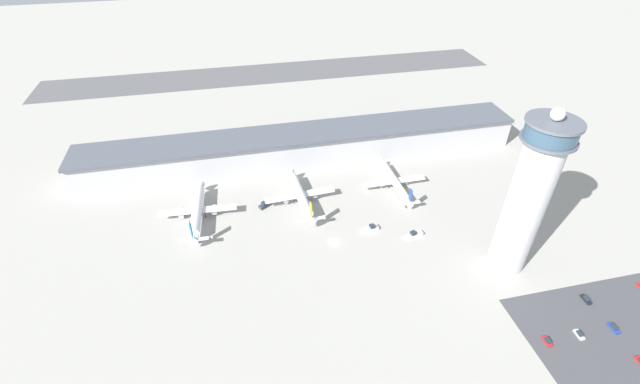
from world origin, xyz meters
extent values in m
plane|color=#9E9B93|center=(0.00, 0.00, 0.00)|extent=(1000.00, 1000.00, 0.00)
cube|color=#B2B2B7|center=(0.00, 70.00, 7.93)|extent=(239.42, 22.00, 15.87)
cube|color=#4C515B|center=(0.00, 70.00, 16.67)|extent=(239.42, 25.00, 1.60)
cube|color=#515154|center=(0.00, 205.08, 0.00)|extent=(359.13, 44.00, 0.01)
cylinder|color=#BCBCC1|center=(65.76, -26.98, 28.91)|extent=(14.40, 14.40, 57.81)
cylinder|color=#565B66|center=(65.76, -26.98, 58.21)|extent=(18.53, 18.53, 0.80)
cylinder|color=#334C60|center=(65.76, -26.98, 61.43)|extent=(17.04, 17.04, 5.62)
cylinder|color=#565B66|center=(65.76, -26.98, 64.74)|extent=(18.53, 18.53, 1.00)
sphere|color=white|center=(65.76, -26.98, 67.53)|extent=(4.58, 4.58, 4.58)
cube|color=#424247|center=(85.16, -63.95, 0.00)|extent=(64.00, 40.00, 0.01)
cylinder|color=silver|center=(-57.80, 30.36, 4.63)|extent=(6.61, 33.54, 4.57)
cone|color=silver|center=(-56.65, 49.04, 4.63)|extent=(4.82, 4.39, 4.57)
cone|color=silver|center=(-58.99, 10.99, 4.63)|extent=(4.44, 5.73, 4.11)
cube|color=silver|center=(-57.76, 31.02, 3.83)|extent=(36.14, 6.60, 0.44)
cylinder|color=#A8A8B2|center=(-65.23, 32.48, 2.44)|extent=(2.82, 5.17, 2.51)
cylinder|color=#A8A8B2|center=(-50.16, 31.55, 2.44)|extent=(2.82, 5.17, 2.51)
cube|color=#197FB2|center=(-59.06, 9.89, 10.57)|extent=(0.47, 2.81, 7.32)
cube|color=silver|center=(-59.09, 9.49, 5.08)|extent=(12.90, 2.78, 0.24)
cylinder|color=black|center=(-56.85, 45.79, 1.17)|extent=(0.28, 0.28, 2.34)
cylinder|color=black|center=(-54.61, 30.03, 1.17)|extent=(0.28, 0.28, 2.34)
cylinder|color=black|center=(-61.00, 30.42, 1.17)|extent=(0.28, 0.28, 2.34)
cylinder|color=silver|center=(-9.15, 31.41, 4.88)|extent=(6.83, 32.14, 4.57)
cone|color=silver|center=(-10.44, 49.36, 4.88)|extent=(4.85, 4.43, 4.57)
cone|color=silver|center=(-7.82, 12.77, 4.88)|extent=(4.49, 5.76, 4.11)
cube|color=silver|center=(-9.20, 32.04, 4.08)|extent=(34.79, 6.86, 0.44)
cylinder|color=#A8A8B2|center=(-16.51, 32.52, 2.70)|extent=(2.86, 5.19, 2.51)
cylinder|color=#A8A8B2|center=(-2.03, 33.56, 2.70)|extent=(2.86, 5.19, 2.51)
cube|color=orange|center=(-7.74, 11.67, 10.82)|extent=(0.50, 2.81, 7.31)
cube|color=silver|center=(-7.71, 11.27, 5.34)|extent=(12.90, 2.91, 0.24)
cylinder|color=black|center=(-10.21, 46.12, 1.30)|extent=(0.28, 0.28, 2.60)
cylinder|color=black|center=(-5.95, 31.47, 1.30)|extent=(0.28, 0.28, 2.60)
cylinder|color=black|center=(-12.33, 31.02, 1.30)|extent=(0.28, 0.28, 2.60)
cylinder|color=white|center=(39.95, 33.52, 4.08)|extent=(4.33, 32.15, 3.78)
cone|color=white|center=(39.65, 51.26, 4.08)|extent=(3.84, 3.47, 3.78)
cone|color=white|center=(40.26, 15.21, 4.08)|extent=(3.48, 4.60, 3.41)
cube|color=white|center=(39.94, 34.16, 3.42)|extent=(33.39, 4.96, 0.44)
cylinder|color=#A8A8B2|center=(32.92, 35.04, 2.27)|extent=(2.15, 4.20, 2.08)
cylinder|color=#A8A8B2|center=(46.92, 35.28, 2.27)|extent=(2.15, 4.20, 2.08)
cube|color=navy|center=(40.27, 14.30, 9.00)|extent=(0.35, 2.80, 6.05)
cube|color=white|center=(40.28, 13.90, 4.46)|extent=(10.63, 2.18, 0.24)
cylinder|color=black|center=(39.70, 48.36, 1.09)|extent=(0.28, 0.28, 2.19)
cylinder|color=black|center=(42.60, 33.40, 1.09)|extent=(0.28, 0.28, 2.19)
cylinder|color=black|center=(37.30, 33.31, 1.09)|extent=(0.28, 0.28, 2.19)
cube|color=black|center=(-26.27, 31.83, 0.06)|extent=(5.88, 4.96, 0.12)
cube|color=#2D333D|center=(-26.27, 31.83, 0.80)|extent=(6.80, 5.59, 1.59)
cube|color=#232D38|center=(-26.81, 31.49, 2.24)|extent=(2.83, 2.93, 1.30)
cube|color=black|center=(18.01, 4.25, 0.06)|extent=(6.45, 3.44, 0.12)
cube|color=silver|center=(18.01, 4.25, 0.78)|extent=(7.62, 3.74, 1.56)
cube|color=#232D38|center=(18.73, 4.37, 2.20)|extent=(2.53, 2.60, 1.28)
cube|color=black|center=(35.78, -3.75, 0.06)|extent=(6.99, 3.72, 0.12)
cube|color=silver|center=(35.78, -3.75, 0.78)|extent=(8.25, 4.07, 1.55)
cube|color=#232D38|center=(35.01, -3.91, 2.19)|extent=(2.77, 2.65, 1.27)
cube|color=black|center=(85.15, -51.17, 0.06)|extent=(1.67, 3.90, 0.12)
cube|color=black|center=(85.15, -51.17, 0.43)|extent=(1.74, 4.64, 0.87)
cube|color=#232D38|center=(85.15, -51.28, 1.22)|extent=(1.53, 2.55, 0.71)
cube|color=black|center=(71.95, -63.97, 0.06)|extent=(1.83, 3.56, 0.12)
cube|color=silver|center=(71.95, -63.97, 0.41)|extent=(1.93, 4.22, 0.82)
cube|color=#232D38|center=(71.95, -64.07, 1.16)|extent=(1.64, 2.35, 0.67)
cube|color=black|center=(59.39, -63.94, 0.06)|extent=(1.82, 3.45, 0.12)
cube|color=red|center=(59.39, -63.94, 0.40)|extent=(1.92, 4.09, 0.80)
cube|color=#232D38|center=(59.38, -64.04, 1.12)|extent=(1.63, 2.28, 0.65)
cube|color=black|center=(85.74, -64.39, 0.06)|extent=(1.80, 3.84, 0.12)
cube|color=navy|center=(85.74, -64.39, 0.42)|extent=(1.88, 4.57, 0.85)
cube|color=#232D38|center=(85.74, -64.27, 1.20)|extent=(1.65, 2.51, 0.70)
camera|label=1|loc=(-35.58, -132.17, 128.72)|focal=24.00mm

